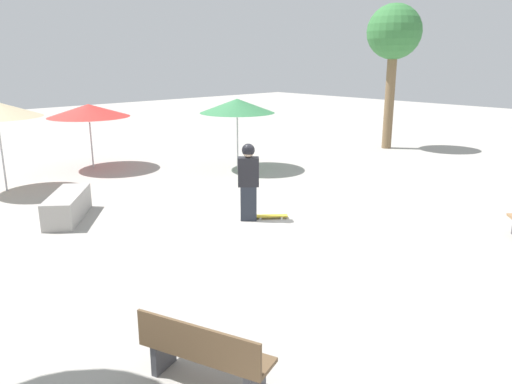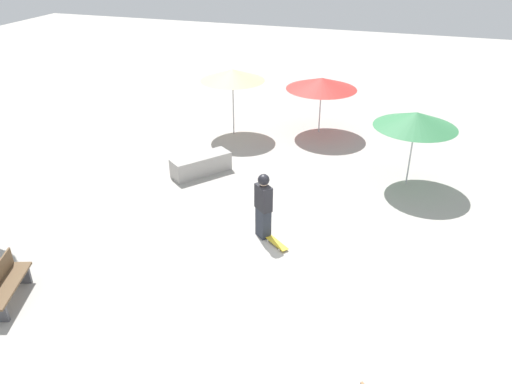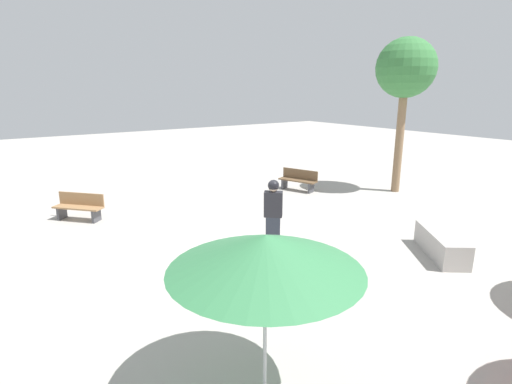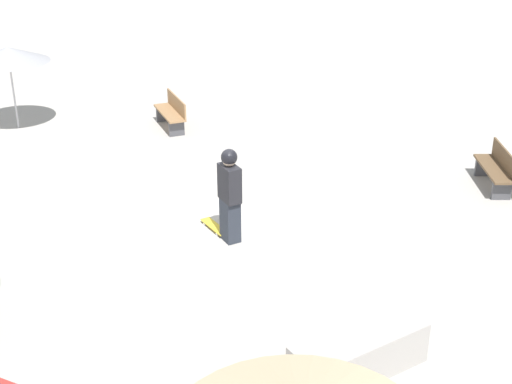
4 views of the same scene
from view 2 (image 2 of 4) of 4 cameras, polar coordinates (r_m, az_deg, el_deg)
name	(u,v)px [view 2 (image 2 of 4)]	position (r m, az deg, el deg)	size (l,w,h in m)	color
ground_plane	(285,257)	(12.34, 3.30, -7.42)	(60.00, 60.00, 0.00)	#ADA8A0
skater_main	(263,204)	(12.59, 0.85, -1.35)	(0.53, 0.51, 1.79)	#282D38
skateboard	(276,243)	(12.73, 2.34, -5.82)	(0.75, 0.66, 0.07)	gold
concrete_ledge	(201,165)	(16.31, -6.30, 3.14)	(1.71, 1.95, 0.61)	#A8A39E
bench_near	(5,285)	(12.03, -26.76, -9.49)	(0.95, 1.65, 0.85)	#47474C
shade_umbrella_tan	(233,75)	(18.89, -2.69, 13.22)	(2.40, 2.40, 2.50)	#B7B7BC
shade_umbrella_red	(322,83)	(19.19, 7.51, 12.20)	(2.67, 2.67, 2.16)	#B7B7BC
shade_umbrella_green	(416,120)	(15.56, 17.82, 7.87)	(2.47, 2.47, 2.34)	#B7B7BC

